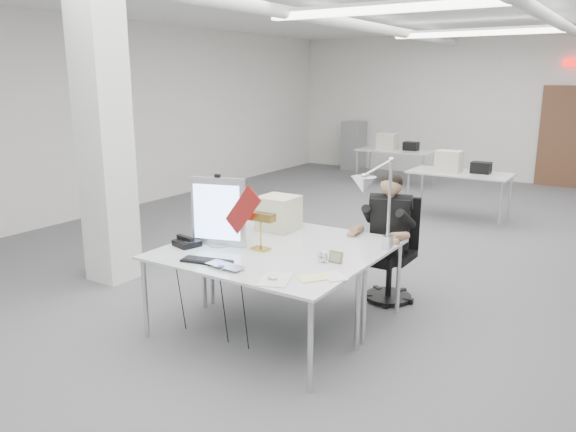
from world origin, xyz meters
name	(u,v)px	position (x,y,z in m)	size (l,w,h in m)	color
room_shell	(382,126)	(0.04, 0.13, 1.69)	(10.04, 14.04, 3.24)	#555558
desk_main	(248,262)	(0.00, -2.50, 0.74)	(1.80, 0.90, 0.03)	silver
desk_second	(303,237)	(0.00, -1.60, 0.74)	(1.80, 0.90, 0.03)	silver
bg_desk_a	(460,173)	(0.20, 3.00, 0.74)	(1.60, 0.80, 0.03)	silver
bg_desk_b	(396,151)	(-1.80, 5.20, 0.74)	(1.60, 0.80, 0.03)	silver
filing_cabinet	(354,145)	(-3.50, 6.65, 0.60)	(0.45, 0.55, 1.20)	gray
office_chair	(390,248)	(0.63, -0.92, 0.56)	(0.55, 0.55, 1.13)	black
seated_person	(390,217)	(0.63, -0.97, 0.90)	(0.51, 0.64, 0.96)	black
monitor	(218,212)	(-0.49, -2.28, 1.07)	(0.51, 0.05, 0.63)	#B8B8BD
pennant	(243,210)	(-0.19, -2.31, 1.13)	(0.44, 0.01, 0.18)	maroon
keyboard	(207,261)	(-0.26, -2.72, 0.77)	(0.43, 0.14, 0.02)	black
laptop	(221,268)	(-0.05, -2.80, 0.77)	(0.34, 0.22, 0.03)	#BBBAC0
mouse	(272,278)	(0.43, -2.77, 0.77)	(0.09, 0.06, 0.03)	silver
bankers_lamp	(261,231)	(-0.09, -2.19, 0.93)	(0.31, 0.12, 0.35)	gold
desk_phone	(187,243)	(-0.72, -2.46, 0.78)	(0.21, 0.19, 0.05)	black
picture_frame_left	(213,234)	(-0.67, -2.16, 0.80)	(0.12, 0.01, 0.10)	#B0804C
picture_frame_right	(336,257)	(0.65, -2.15, 0.80)	(0.13, 0.01, 0.10)	#A38146
desk_clock	(322,256)	(0.54, -2.20, 0.81)	(0.09, 0.09, 0.03)	silver
paper_stack_a	(275,280)	(0.45, -2.76, 0.76)	(0.22, 0.31, 0.01)	silver
paper_stack_b	(313,278)	(0.67, -2.57, 0.76)	(0.17, 0.23, 0.01)	#F4EF91
paper_stack_c	(334,276)	(0.79, -2.45, 0.76)	(0.22, 0.15, 0.01)	white
beige_monitor	(279,213)	(-0.33, -1.53, 0.93)	(0.36, 0.34, 0.34)	beige
architect_lamp	(378,204)	(0.85, -1.80, 1.21)	(0.24, 0.71, 0.92)	silver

